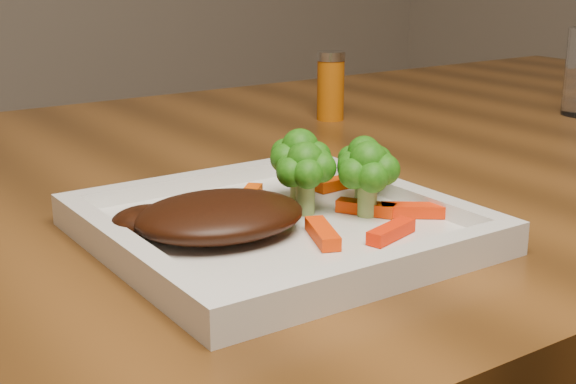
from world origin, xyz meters
TOP-DOWN VIEW (x-y plane):
  - plate at (-0.35, -0.41)m, footprint 0.27×0.27m
  - steak at (-0.40, -0.40)m, footprint 0.14×0.12m
  - broccoli_0 at (-0.30, -0.37)m, footprint 0.08×0.08m
  - broccoli_1 at (-0.26, -0.39)m, footprint 0.06×0.06m
  - broccoli_2 at (-0.28, -0.43)m, footprint 0.06×0.06m
  - broccoli_3 at (-0.32, -0.40)m, footprint 0.07×0.07m
  - carrot_0 at (-0.30, -0.48)m, footprint 0.05×0.03m
  - carrot_1 at (-0.25, -0.45)m, footprint 0.05×0.05m
  - carrot_2 at (-0.35, -0.46)m, footprint 0.03×0.06m
  - carrot_3 at (-0.25, -0.35)m, footprint 0.05×0.02m
  - carrot_4 at (-0.34, -0.34)m, footprint 0.04×0.04m
  - carrot_5 at (-0.28, -0.43)m, footprint 0.04×0.05m
  - spice_shaker at (-0.03, -0.05)m, footprint 0.04×0.04m

SIDE VIEW (x-z plane):
  - plate at x=-0.35m, z-range 0.75..0.76m
  - carrot_0 at x=-0.30m, z-range 0.76..0.77m
  - carrot_1 at x=-0.25m, z-range 0.76..0.77m
  - carrot_2 at x=-0.35m, z-range 0.76..0.77m
  - carrot_3 at x=-0.25m, z-range 0.76..0.77m
  - carrot_4 at x=-0.34m, z-range 0.76..0.77m
  - carrot_5 at x=-0.28m, z-range 0.76..0.77m
  - steak at x=-0.40m, z-range 0.76..0.79m
  - broccoli_2 at x=-0.28m, z-range 0.76..0.82m
  - broccoli_3 at x=-0.32m, z-range 0.76..0.82m
  - broccoli_1 at x=-0.26m, z-range 0.76..0.83m
  - spice_shaker at x=-0.03m, z-range 0.75..0.84m
  - broccoli_0 at x=-0.30m, z-range 0.76..0.83m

